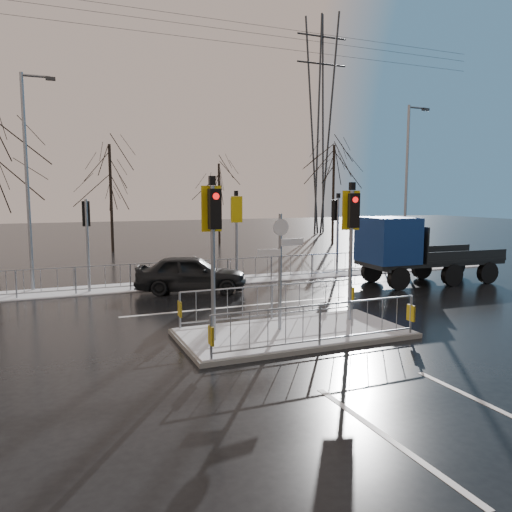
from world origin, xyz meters
name	(u,v)px	position (x,y,z in m)	size (l,w,h in m)	color
ground	(293,336)	(0.00, 0.00, 0.00)	(120.00, 120.00, 0.00)	black
snow_verge	(201,282)	(0.00, 8.60, 0.02)	(30.00, 2.00, 0.04)	white
lane_markings	(299,339)	(0.00, -0.33, 0.00)	(8.00, 11.38, 0.01)	silver
traffic_island	(293,321)	(-0.01, 0.01, 0.39)	(6.00, 3.04, 4.15)	slate
far_kerb_fixtures	(211,260)	(0.29, 8.09, 1.02)	(18.00, 0.65, 3.83)	gray
car_far_lane	(191,273)	(-0.88, 6.85, 0.71)	(1.69, 4.19, 1.43)	black
flatbed_truck	(405,249)	(7.69, 4.99, 1.49)	(6.15, 2.54, 2.80)	black
tree_far_a	(110,177)	(-2.00, 22.00, 4.82)	(3.75, 3.75, 7.08)	black
tree_far_b	(219,188)	(6.00, 24.00, 4.18)	(3.25, 3.25, 6.14)	black
tree_far_c	(334,175)	(14.00, 21.00, 5.15)	(4.00, 4.00, 7.55)	black
street_lamp_right	(408,181)	(10.57, 8.50, 4.39)	(1.25, 0.18, 8.00)	gray
street_lamp_left	(29,174)	(-6.43, 9.50, 4.49)	(1.25, 0.18, 8.20)	gray
pylon_wires	(310,114)	(16.88, 30.00, 11.03)	(70.00, 2.38, 19.97)	#2D3033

